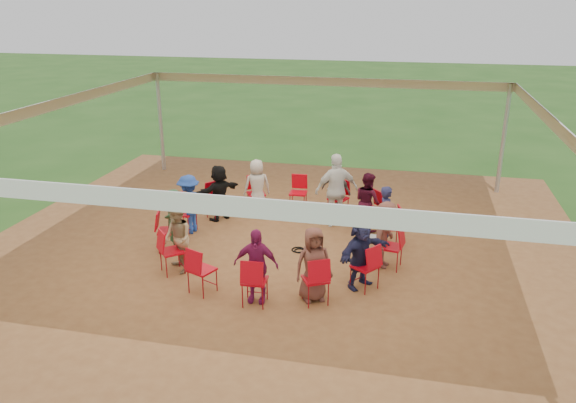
% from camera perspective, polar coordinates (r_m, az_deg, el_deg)
% --- Properties ---
extents(ground, '(80.00, 80.00, 0.00)m').
position_cam_1_polar(ground, '(12.16, -0.76, -4.77)').
color(ground, '#265019').
rests_on(ground, ground).
extents(dirt_patch, '(13.00, 13.00, 0.00)m').
position_cam_1_polar(dirt_patch, '(12.16, -0.76, -4.74)').
color(dirt_patch, brown).
rests_on(dirt_patch, ground).
extents(tent, '(10.33, 10.33, 3.00)m').
position_cam_1_polar(tent, '(11.38, -0.81, 6.16)').
color(tent, '#B2B2B7').
rests_on(tent, ground).
extents(chair_0, '(0.51, 0.49, 0.90)m').
position_cam_1_polar(chair_0, '(11.31, 10.40, -4.58)').
color(chair_0, red).
rests_on(chair_0, ground).
extents(chair_1, '(0.54, 0.52, 0.90)m').
position_cam_1_polar(chair_1, '(12.29, 10.43, -2.56)').
color(chair_1, red).
rests_on(chair_1, ground).
extents(chair_2, '(0.61, 0.61, 0.90)m').
position_cam_1_polar(chair_2, '(13.18, 8.45, -0.88)').
color(chair_2, red).
rests_on(chair_2, ground).
extents(chair_3, '(0.56, 0.57, 0.90)m').
position_cam_1_polar(chair_3, '(13.84, 5.12, 0.28)').
color(chair_3, red).
rests_on(chair_3, ground).
extents(chair_4, '(0.44, 0.46, 0.90)m').
position_cam_1_polar(chair_4, '(14.18, 1.05, 0.84)').
color(chair_4, red).
rests_on(chair_4, ground).
extents(chair_5, '(0.58, 0.59, 0.90)m').
position_cam_1_polar(chair_5, '(14.15, -3.25, 0.77)').
color(chair_5, red).
rests_on(chair_5, ground).
extents(chair_6, '(0.60, 0.60, 0.90)m').
position_cam_1_polar(chair_6, '(13.76, -7.24, 0.08)').
color(chair_6, red).
rests_on(chair_6, ground).
extents(chair_7, '(0.51, 0.49, 0.90)m').
position_cam_1_polar(chair_7, '(13.06, -10.40, -1.19)').
color(chair_7, red).
rests_on(chair_7, ground).
extents(chair_8, '(0.54, 0.52, 0.90)m').
position_cam_1_polar(chair_8, '(12.14, -12.11, -2.95)').
color(chair_8, red).
rests_on(chair_8, ground).
extents(chair_9, '(0.61, 0.61, 0.90)m').
position_cam_1_polar(chair_9, '(11.17, -11.71, -4.99)').
color(chair_9, red).
rests_on(chair_9, ground).
extents(chair_10, '(0.56, 0.57, 0.90)m').
position_cam_1_polar(chair_10, '(10.34, -8.73, -6.90)').
color(chair_10, red).
rests_on(chair_10, ground).
extents(chair_11, '(0.44, 0.46, 0.90)m').
position_cam_1_polar(chair_11, '(9.87, -3.41, -8.05)').
color(chair_11, red).
rests_on(chair_11, ground).
extents(chair_12, '(0.58, 0.59, 0.90)m').
position_cam_1_polar(chair_12, '(9.91, 2.80, -7.92)').
color(chair_12, red).
rests_on(chair_12, ground).
extents(chair_13, '(0.60, 0.60, 0.90)m').
position_cam_1_polar(chair_13, '(10.44, 7.83, -6.57)').
color(chair_13, red).
rests_on(chair_13, ground).
extents(person_seated_0, '(0.59, 0.95, 1.37)m').
position_cam_1_polar(person_seated_0, '(11.24, 9.88, -3.37)').
color(person_seated_0, brown).
rests_on(person_seated_0, ground).
extents(person_seated_1, '(0.45, 0.57, 1.37)m').
position_cam_1_polar(person_seated_1, '(12.17, 9.95, -1.53)').
color(person_seated_1, '#1F2045').
rests_on(person_seated_1, ground).
extents(person_seated_2, '(0.73, 0.75, 1.37)m').
position_cam_1_polar(person_seated_2, '(13.03, 8.08, 0.02)').
color(person_seated_2, '#3D0B1C').
rests_on(person_seated_2, ground).
extents(person_seated_3, '(0.90, 0.69, 1.37)m').
position_cam_1_polar(person_seated_3, '(13.66, 4.90, 1.09)').
color(person_seated_3, slate).
rests_on(person_seated_3, ground).
extents(person_seated_4, '(0.77, 0.65, 1.37)m').
position_cam_1_polar(person_seated_4, '(13.96, -3.16, 1.55)').
color(person_seated_4, beige).
rests_on(person_seated_4, ground).
extents(person_seated_5, '(1.13, 1.31, 1.37)m').
position_cam_1_polar(person_seated_5, '(13.59, -7.00, 0.91)').
color(person_seated_5, black).
rests_on(person_seated_5, ground).
extents(person_seated_6, '(0.59, 0.95, 1.37)m').
position_cam_1_polar(person_seated_6, '(12.91, -10.02, -0.28)').
color(person_seated_6, '#1D3E99').
rests_on(person_seated_6, ground).
extents(person_seated_7, '(0.45, 0.57, 1.37)m').
position_cam_1_polar(person_seated_7, '(12.04, -11.62, -1.90)').
color(person_seated_7, '#295231').
rests_on(person_seated_7, ground).
extents(person_seated_8, '(0.73, 0.75, 1.37)m').
position_cam_1_polar(person_seated_8, '(11.10, -11.21, -3.75)').
color(person_seated_8, '#A1855E').
rests_on(person_seated_8, ground).
extents(person_seated_9, '(0.82, 0.45, 1.37)m').
position_cam_1_polar(person_seated_9, '(9.86, -3.27, -6.50)').
color(person_seated_9, '#851851').
rests_on(person_seated_9, ground).
extents(person_seated_10, '(0.77, 0.65, 1.37)m').
position_cam_1_polar(person_seated_10, '(9.90, 2.61, -6.38)').
color(person_seated_10, brown).
rests_on(person_seated_10, ground).
extents(person_seated_11, '(1.13, 1.31, 1.37)m').
position_cam_1_polar(person_seated_11, '(10.41, 7.39, -5.17)').
color(person_seated_11, '#1F2045').
rests_on(person_seated_11, ground).
extents(standing_person, '(1.15, 0.91, 1.74)m').
position_cam_1_polar(standing_person, '(13.12, 4.96, 1.16)').
color(standing_person, white).
rests_on(standing_person, ground).
extents(cable_coil, '(0.38, 0.38, 0.03)m').
position_cam_1_polar(cable_coil, '(12.02, 1.09, -4.96)').
color(cable_coil, black).
rests_on(cable_coil, ground).
extents(laptop, '(0.33, 0.39, 0.24)m').
position_cam_1_polar(laptop, '(11.28, 9.09, -3.44)').
color(laptop, '#B7B7BC').
rests_on(laptop, ground).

